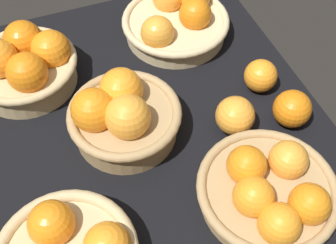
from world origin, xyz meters
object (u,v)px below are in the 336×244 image
basket_near_right (177,20)px  basket_near_left (269,191)px  basket_far_right (25,64)px  loose_orange_front_gap (261,76)px  basket_center (121,115)px  loose_orange_back_gap (292,109)px  loose_orange_side_gap (235,116)px

basket_near_right → basket_near_left: 46.97cm
basket_far_right → loose_orange_front_gap: bearing=-112.9°
basket_near_left → loose_orange_front_gap: (24.63, -11.61, -0.36)cm
basket_near_left → loose_orange_front_gap: basket_near_left is taller
basket_center → basket_near_left: bearing=-141.2°
basket_near_left → loose_orange_back_gap: basket_near_left is taller
basket_near_left → loose_orange_back_gap: 19.38cm
basket_near_right → basket_far_right: basket_far_right is taller
basket_near_right → loose_orange_front_gap: bearing=-155.8°
basket_far_right → loose_orange_back_gap: basket_far_right is taller
basket_near_right → basket_center: basket_center is taller
basket_far_right → basket_center: bearing=-143.9°
basket_near_right → loose_orange_side_gap: size_ratio=3.24×
loose_orange_side_gap → basket_near_right: bearing=0.3°
basket_center → loose_orange_side_gap: size_ratio=2.81×
loose_orange_front_gap → basket_center: bearing=92.2°
basket_near_left → loose_orange_side_gap: 16.85cm
basket_near_right → basket_center: size_ratio=1.15×
basket_near_right → loose_orange_side_gap: basket_near_right is taller
basket_center → loose_orange_back_gap: 33.19cm
loose_orange_back_gap → basket_near_left: bearing=137.9°
loose_orange_side_gap → basket_center: bearing=72.0°
loose_orange_back_gap → loose_orange_side_gap: loose_orange_side_gap is taller
basket_center → basket_near_left: (-23.48, -18.89, -1.54)cm
loose_orange_front_gap → loose_orange_back_gap: (-10.25, -1.38, 0.29)cm
basket_near_right → loose_orange_side_gap: (-30.19, -0.18, -0.06)cm
basket_near_right → loose_orange_front_gap: basket_near_right is taller
basket_far_right → loose_orange_front_gap: 49.16cm
loose_orange_front_gap → basket_near_right: bearing=24.2°
basket_center → basket_far_right: (20.26, 14.77, -0.26)cm
loose_orange_front_gap → loose_orange_back_gap: 10.35cm
loose_orange_front_gap → basket_far_right: bearing=67.1°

